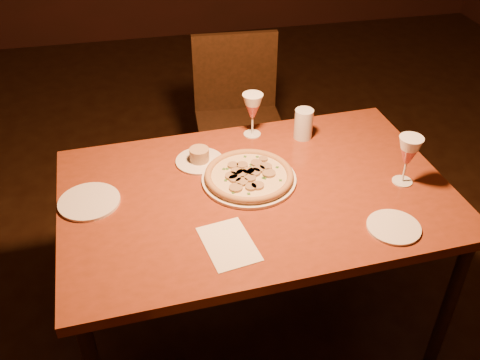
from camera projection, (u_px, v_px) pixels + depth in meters
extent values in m
plane|color=black|center=(289.00, 294.00, 2.63)|extent=(7.00, 7.00, 0.00)
cube|color=maroon|center=(256.00, 194.00, 2.04)|extent=(1.51, 1.01, 0.04)
cylinder|color=black|center=(90.00, 232.00, 2.45)|extent=(0.05, 0.05, 0.74)
cylinder|color=black|center=(448.00, 308.00, 2.09)|extent=(0.05, 0.05, 0.74)
cylinder|color=black|center=(358.00, 186.00, 2.72)|extent=(0.05, 0.05, 0.74)
cube|color=black|center=(241.00, 130.00, 2.93)|extent=(0.49, 0.49, 0.04)
cube|color=black|center=(235.00, 72.00, 2.96)|extent=(0.47, 0.06, 0.44)
cylinder|color=black|center=(212.00, 191.00, 2.91)|extent=(0.04, 0.04, 0.48)
cylinder|color=black|center=(205.00, 153.00, 3.21)|extent=(0.04, 0.04, 0.48)
cylinder|color=black|center=(279.00, 185.00, 2.96)|extent=(0.04, 0.04, 0.48)
cylinder|color=black|center=(267.00, 148.00, 3.26)|extent=(0.04, 0.04, 0.48)
cylinder|color=white|center=(249.00, 179.00, 2.07)|extent=(0.37, 0.37, 0.01)
cylinder|color=beige|center=(249.00, 176.00, 2.06)|extent=(0.33, 0.33, 0.01)
torus|color=tan|center=(249.00, 175.00, 2.06)|extent=(0.34, 0.34, 0.03)
cylinder|color=white|center=(200.00, 161.00, 2.17)|extent=(0.20, 0.20, 0.01)
cylinder|color=tan|center=(199.00, 155.00, 2.15)|extent=(0.08, 0.08, 0.05)
cylinder|color=silver|center=(304.00, 124.00, 2.29)|extent=(0.08, 0.08, 0.13)
cylinder|color=white|center=(89.00, 202.00, 1.96)|extent=(0.23, 0.23, 0.01)
cylinder|color=white|center=(394.00, 227.00, 1.85)|extent=(0.19, 0.19, 0.01)
cube|color=white|center=(229.00, 244.00, 1.78)|extent=(0.19, 0.25, 0.00)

